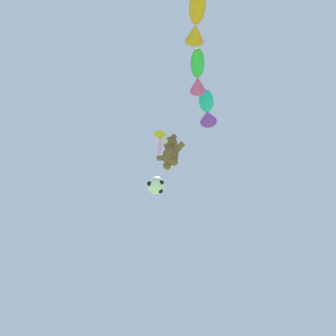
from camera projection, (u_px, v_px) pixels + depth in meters
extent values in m
ellipsoid|color=brown|center=(170.00, 156.00, 12.47)|extent=(0.83, 0.71, 1.01)
sphere|color=brown|center=(170.00, 143.00, 12.89)|extent=(0.70, 0.70, 0.70)
sphere|color=beige|center=(166.00, 142.00, 12.69)|extent=(0.29, 0.29, 0.29)
sphere|color=brown|center=(167.00, 142.00, 13.19)|extent=(0.28, 0.28, 0.28)
cylinder|color=brown|center=(162.00, 158.00, 12.93)|extent=(0.60, 0.27, 0.47)
sphere|color=brown|center=(167.00, 166.00, 12.34)|extent=(0.38, 0.38, 0.38)
sphere|color=brown|center=(174.00, 137.00, 12.90)|extent=(0.28, 0.28, 0.28)
cylinder|color=brown|center=(179.00, 147.00, 12.21)|extent=(0.60, 0.27, 0.47)
sphere|color=brown|center=(174.00, 162.00, 12.07)|extent=(0.38, 0.38, 0.38)
sphere|color=white|center=(156.00, 185.00, 12.01)|extent=(0.82, 0.82, 0.82)
sphere|color=black|center=(161.00, 182.00, 11.79)|extent=(0.23, 0.23, 0.23)
sphere|color=black|center=(159.00, 183.00, 12.36)|extent=(0.23, 0.23, 0.23)
sphere|color=black|center=(150.00, 184.00, 11.76)|extent=(0.23, 0.23, 0.23)
sphere|color=black|center=(160.00, 191.00, 11.81)|extent=(0.23, 0.23, 0.23)
ellipsoid|color=#19ADB2|center=(206.00, 101.00, 12.10)|extent=(1.28, 1.45, 0.57)
cone|color=purple|center=(208.00, 117.00, 12.91)|extent=(1.09, 1.06, 0.84)
sphere|color=black|center=(205.00, 92.00, 11.85)|extent=(0.15, 0.15, 0.15)
ellipsoid|color=green|center=(198.00, 64.00, 9.93)|extent=(1.19, 1.28, 0.45)
cone|color=#E53F9E|center=(198.00, 84.00, 10.71)|extent=(0.94, 0.94, 0.66)
sphere|color=black|center=(197.00, 52.00, 9.68)|extent=(0.12, 0.12, 0.12)
ellipsoid|color=orange|center=(197.00, 7.00, 8.24)|extent=(1.13, 1.12, 0.45)
cone|color=orange|center=(195.00, 33.00, 8.92)|extent=(0.88, 0.89, 0.67)
cube|color=yellow|center=(160.00, 134.00, 17.43)|extent=(0.64, 0.78, 0.99)
cylinder|color=red|center=(159.00, 148.00, 16.89)|extent=(0.03, 0.10, 1.61)
cylinder|color=red|center=(161.00, 145.00, 16.78)|extent=(0.03, 0.09, 1.35)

